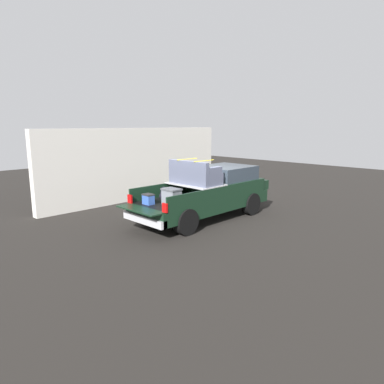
{
  "coord_description": "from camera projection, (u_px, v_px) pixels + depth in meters",
  "views": [
    {
      "loc": [
        -9.0,
        -8.33,
        3.43
      ],
      "look_at": [
        -0.6,
        0.0,
        1.1
      ],
      "focal_mm": 32.06,
      "sensor_mm": 36.0,
      "label": 1
    }
  ],
  "objects": [
    {
      "name": "ground_plane",
      "position": [
        203.0,
        219.0,
        12.69
      ],
      "size": [
        40.0,
        40.0,
        0.0
      ],
      "primitive_type": "plane",
      "color": "black"
    },
    {
      "name": "pickup_truck",
      "position": [
        210.0,
        192.0,
        12.76
      ],
      "size": [
        6.05,
        2.06,
        2.23
      ],
      "color": "black",
      "rests_on": "ground_plane"
    },
    {
      "name": "building_facade",
      "position": [
        139.0,
        164.0,
        15.86
      ],
      "size": [
        9.69,
        0.36,
        3.28
      ],
      "primitive_type": "cube",
      "color": "silver",
      "rests_on": "ground_plane"
    },
    {
      "name": "trash_can",
      "position": [
        201.0,
        185.0,
        17.02
      ],
      "size": [
        0.6,
        0.6,
        0.98
      ],
      "color": "#1E592D",
      "rests_on": "ground_plane"
    }
  ]
}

